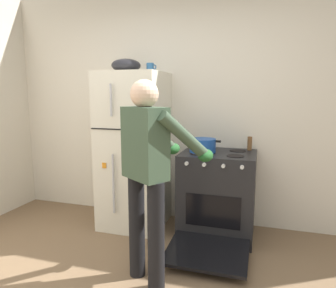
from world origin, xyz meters
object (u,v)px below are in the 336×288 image
Objects in this scene: stove_range at (217,195)px; pepper_mill at (250,143)px; coffee_mug at (150,68)px; mixing_bowl at (126,66)px; refrigerator at (134,151)px; person_cook at (150,164)px; red_pot at (203,145)px.

stove_range is 0.65m from pepper_mill.
stove_range is 1.54m from coffee_mug.
mixing_bowl is (-1.33, -0.20, 0.83)m from pepper_mill.
refrigerator is 1.27m from pepper_mill.
coffee_mug reaches higher than person_cook.
coffee_mug is 0.27m from mixing_bowl.
mixing_bowl is (-1.03, 0.02, 1.36)m from stove_range.
red_pot is (0.79, -0.05, 0.11)m from refrigerator.
refrigerator is 5.41× the size of mixing_bowl.
person_cook is 4.32× the size of red_pot.
person_cook reaches higher than stove_range.
red_pot reaches higher than stove_range.
coffee_mug is (0.18, 0.05, 0.91)m from refrigerator.
stove_range is at bearing -5.07° from coffee_mug.
pepper_mill is at bearing 28.52° from red_pot.
red_pot is at bearing 76.15° from person_cook.
person_cook is at bearing -60.80° from refrigerator.
refrigerator is 1.04m from stove_range.
stove_range is at bearing -1.06° from refrigerator.
pepper_mill is (1.06, 0.15, -0.80)m from coffee_mug.
person_cook is at bearing -103.85° from red_pot.
mixing_bowl is (-0.08, 0.00, 0.94)m from refrigerator.
mixing_bowl is (-0.26, -0.05, 0.02)m from coffee_mug.
stove_range is 3.27× the size of red_pot.
stove_range is 3.79× the size of mixing_bowl.
person_cook is (-0.39, -0.97, 0.52)m from stove_range.
stove_range is (0.95, -0.02, -0.43)m from refrigerator.
mixing_bowl reaches higher than coffee_mug.
refrigerator reaches higher than red_pot.
pepper_mill is at bearing 8.57° from mixing_bowl.
mixing_bowl is at bearing 122.59° from person_cook.
refrigerator is 1.14m from person_cook.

